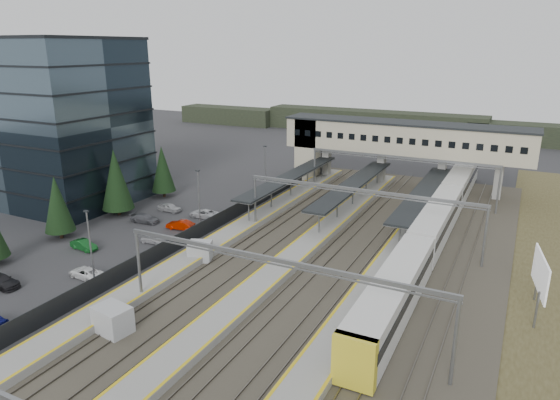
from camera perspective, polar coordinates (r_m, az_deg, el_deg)
The scene contains 15 objects.
ground at distance 54.22m, azimuth -8.25°, elevation -8.11°, with size 220.00×220.00×0.00m, color #2B2B2D.
office_building at distance 83.56m, azimuth -24.70°, elevation 8.19°, with size 24.30×18.30×24.30m.
conifer_row at distance 64.70m, azimuth -26.74°, elevation -1.02°, with size 4.42×49.82×9.50m.
car_park at distance 57.04m, azimuth -24.48°, elevation -7.59°, with size 10.42×44.51×1.29m.
lampposts at distance 58.15m, azimuth -14.25°, elevation -2.09°, with size 0.50×53.25×8.07m.
fence at distance 61.10m, azimuth -10.67°, elevation -4.24°, with size 0.08×90.00×2.00m.
relay_cabin_near at distance 44.72m, azimuth -18.56°, elevation -12.93°, with size 3.27×2.62×2.47m.
relay_cabin_far at distance 56.38m, azimuth -9.12°, elevation -5.87°, with size 3.07×2.83×2.27m.
rail_corridor at distance 53.90m, azimuth 3.10°, elevation -7.77°, with size 34.00×90.00×0.92m.
canopies at distance 72.88m, azimuth 8.38°, elevation 1.81°, with size 23.10×30.00×3.28m.
footbridge at distance 85.90m, azimuth 12.14°, elevation 6.69°, with size 40.40×6.40×11.20m.
gantries at distance 49.07m, azimuth 5.13°, elevation -3.17°, with size 28.40×62.28×7.17m.
train at distance 64.48m, azimuth 17.47°, elevation -2.44°, with size 3.11×65.04×3.92m.
billboard at distance 49.76m, azimuth 27.60°, elevation -7.62°, with size 1.16×6.41×5.58m.
treeline_far at distance 133.83m, azimuth 24.36°, elevation 7.04°, with size 170.00×19.00×7.00m.
Camera 1 is at (28.54, -39.96, 22.99)m, focal length 32.00 mm.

